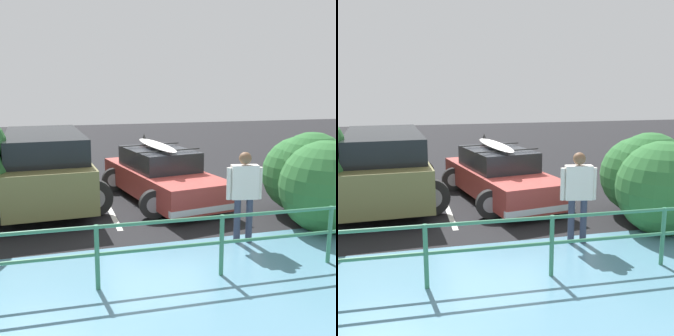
{
  "view_description": "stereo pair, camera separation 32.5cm",
  "coord_description": "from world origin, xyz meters",
  "views": [
    {
      "loc": [
        2.68,
        10.25,
        2.95
      ],
      "look_at": [
        -0.06,
        0.48,
        0.95
      ],
      "focal_mm": 45.0,
      "sensor_mm": 36.0,
      "label": 1
    },
    {
      "loc": [
        2.37,
        10.33,
        2.95
      ],
      "look_at": [
        -0.06,
        0.48,
        0.95
      ],
      "focal_mm": 45.0,
      "sensor_mm": 36.0,
      "label": 2
    }
  ],
  "objects": [
    {
      "name": "parking_stripe",
      "position": [
        1.39,
        -0.12,
        0.0
      ],
      "size": [
        0.12,
        4.31,
        0.0
      ],
      "primitive_type": "cube",
      "rotation": [
        0.0,
        0.0,
        1.57
      ],
      "color": "silver",
      "rests_on": "ground"
    },
    {
      "name": "person_bystander",
      "position": [
        -0.76,
        3.28,
        1.05
      ],
      "size": [
        0.67,
        0.28,
        1.74
      ],
      "color": "#33384C",
      "rests_on": "ground"
    },
    {
      "name": "ground_plane",
      "position": [
        0.0,
        0.0,
        -0.01
      ],
      "size": [
        44.0,
        44.0,
        0.02
      ],
      "primitive_type": "cube",
      "color": "black",
      "rests_on": "ground"
    },
    {
      "name": "bush_near_left",
      "position": [
        -2.88,
        2.37,
        0.87
      ],
      "size": [
        2.1,
        2.93,
        2.03
      ],
      "color": "#4C3828",
      "rests_on": "ground"
    },
    {
      "name": "sedan_car",
      "position": [
        -0.05,
        -0.17,
        0.63
      ],
      "size": [
        2.83,
        4.72,
        1.59
      ],
      "color": "#9E3833",
      "rests_on": "ground"
    },
    {
      "name": "suv_car",
      "position": [
        2.85,
        -0.55,
        0.95
      ],
      "size": [
        2.96,
        4.98,
        1.81
      ],
      "color": "brown",
      "rests_on": "ground"
    },
    {
      "name": "railing_fence",
      "position": [
        1.16,
        4.48,
        0.67
      ],
      "size": [
        9.7,
        0.3,
        0.99
      ],
      "color": "#387F5B",
      "rests_on": "ground"
    }
  ]
}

